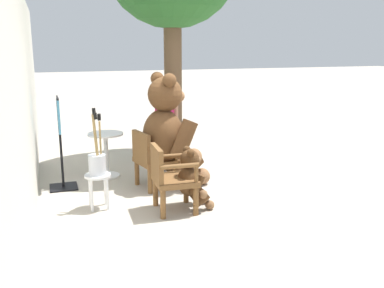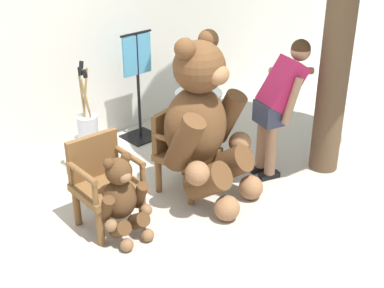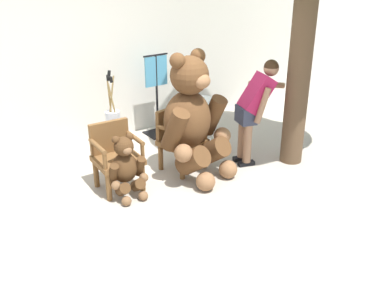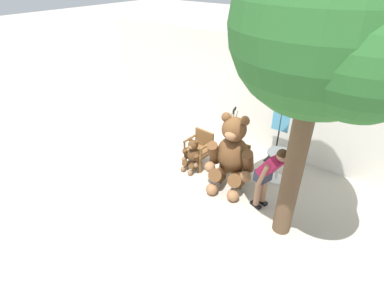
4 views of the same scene
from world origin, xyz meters
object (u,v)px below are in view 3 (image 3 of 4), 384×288
at_px(teddy_bear_large, 192,117).
at_px(teddy_bear_small, 126,167).
at_px(wooden_chair_right, 179,137).
at_px(brush_bucket, 113,117).
at_px(person_visitor, 255,103).
at_px(wooden_chair_left, 116,154).
at_px(white_stool, 114,135).
at_px(clothing_display_stand, 157,93).
at_px(round_side_table, 199,116).

height_order(teddy_bear_large, teddy_bear_small, teddy_bear_large).
xyz_separation_m(wooden_chair_right, brush_bucket, (-0.59, 0.86, 0.17)).
distance_m(teddy_bear_large, person_visitor, 0.96).
distance_m(wooden_chair_left, white_stool, 0.95).
height_order(white_stool, clothing_display_stand, clothing_display_stand).
xyz_separation_m(teddy_bear_small, person_visitor, (1.95, -0.18, 0.50)).
height_order(wooden_chair_left, teddy_bear_large, teddy_bear_large).
relative_size(wooden_chair_left, teddy_bear_large, 0.50).
relative_size(wooden_chair_right, brush_bucket, 0.99).
bearing_deg(teddy_bear_large, clothing_display_stand, 76.22).
distance_m(wooden_chair_left, round_side_table, 1.84).
bearing_deg(round_side_table, teddy_bear_large, -131.18).
bearing_deg(round_side_table, person_visitor, -79.00).
distance_m(teddy_bear_large, white_stool, 1.38).
xyz_separation_m(brush_bucket, clothing_display_stand, (1.00, 0.41, 0.09)).
xyz_separation_m(wooden_chair_left, clothing_display_stand, (1.39, 1.27, 0.26)).
height_order(teddy_bear_large, round_side_table, teddy_bear_large).
bearing_deg(brush_bucket, wooden_chair_right, -55.50).
height_order(person_visitor, round_side_table, person_visitor).
relative_size(teddy_bear_large, white_stool, 3.70).
xyz_separation_m(teddy_bear_large, white_stool, (-0.62, 1.13, -0.48)).
relative_size(wooden_chair_left, clothing_display_stand, 0.63).
relative_size(wooden_chair_right, teddy_bear_small, 1.05).
bearing_deg(teddy_bear_large, white_stool, 118.80).
distance_m(wooden_chair_left, brush_bucket, 0.96).
xyz_separation_m(person_visitor, brush_bucket, (-1.56, 1.33, -0.27)).
bearing_deg(teddy_bear_large, wooden_chair_right, 96.86).
bearing_deg(teddy_bear_small, clothing_display_stand, 48.07).
distance_m(wooden_chair_right, brush_bucket, 1.06).
bearing_deg(wooden_chair_left, white_stool, 65.58).
distance_m(round_side_table, clothing_display_stand, 0.83).
bearing_deg(brush_bucket, wooden_chair_left, -114.39).
bearing_deg(wooden_chair_right, round_side_table, 36.61).
bearing_deg(wooden_chair_right, teddy_bear_large, -83.14).
bearing_deg(teddy_bear_small, round_side_table, 25.99).
relative_size(white_stool, clothing_display_stand, 0.34).
bearing_deg(wooden_chair_right, clothing_display_stand, 72.10).
height_order(brush_bucket, clothing_display_stand, clothing_display_stand).
xyz_separation_m(wooden_chair_right, person_visitor, (0.97, -0.47, 0.44)).
relative_size(teddy_bear_large, teddy_bear_small, 2.08).
height_order(wooden_chair_right, teddy_bear_small, wooden_chair_right).
distance_m(person_visitor, white_stool, 2.12).
relative_size(brush_bucket, round_side_table, 1.20).
xyz_separation_m(person_visitor, clothing_display_stand, (-0.56, 1.73, -0.18)).
distance_m(white_stool, round_side_table, 1.39).
relative_size(white_stool, round_side_table, 0.64).
xyz_separation_m(white_stool, brush_bucket, (-0.00, -0.00, 0.28)).
xyz_separation_m(wooden_chair_right, clothing_display_stand, (0.41, 1.27, 0.26)).
bearing_deg(brush_bucket, clothing_display_stand, 22.20).
height_order(person_visitor, clothing_display_stand, person_visitor).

